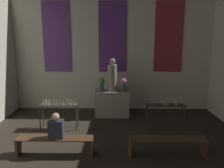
% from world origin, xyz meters
% --- Properties ---
extents(wall_back, '(8.17, 0.16, 4.94)m').
position_xyz_m(wall_back, '(0.00, 10.85, 2.50)').
color(wall_back, beige).
rests_on(wall_back, ground_plane).
extents(altar, '(1.27, 0.59, 0.99)m').
position_xyz_m(altar, '(0.00, 9.90, 0.49)').
color(altar, gray).
rests_on(altar, ground_plane).
extents(statue, '(0.33, 0.33, 1.22)m').
position_xyz_m(statue, '(0.00, 9.90, 1.54)').
color(statue, gray).
rests_on(statue, altar).
extents(flower_vase_left, '(0.26, 0.26, 0.49)m').
position_xyz_m(flower_vase_left, '(-0.41, 9.90, 1.28)').
color(flower_vase_left, '#4C5666').
rests_on(flower_vase_left, altar).
extents(flower_vase_right, '(0.26, 0.26, 0.49)m').
position_xyz_m(flower_vase_right, '(0.41, 9.90, 1.28)').
color(flower_vase_right, '#4C5666').
rests_on(flower_vase_right, altar).
extents(candle_rack_left, '(1.23, 0.36, 1.01)m').
position_xyz_m(candle_rack_left, '(-1.74, 8.70, 0.69)').
color(candle_rack_left, '#332D28').
rests_on(candle_rack_left, ground_plane).
extents(candle_rack_right, '(1.23, 0.36, 1.01)m').
position_xyz_m(candle_rack_right, '(1.74, 8.70, 0.69)').
color(candle_rack_right, '#332D28').
rests_on(candle_rack_right, ground_plane).
extents(pew_back_left, '(1.93, 0.36, 0.46)m').
position_xyz_m(pew_back_left, '(-1.42, 7.02, 0.34)').
color(pew_back_left, '#4C331E').
rests_on(pew_back_left, ground_plane).
extents(pew_back_right, '(1.93, 0.36, 0.46)m').
position_xyz_m(pew_back_right, '(1.42, 7.02, 0.34)').
color(pew_back_right, '#4C331E').
rests_on(pew_back_right, ground_plane).
extents(person_seated, '(0.36, 0.24, 0.65)m').
position_xyz_m(person_seated, '(-1.37, 7.02, 0.74)').
color(person_seated, '#282D38').
rests_on(person_seated, pew_back_left).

